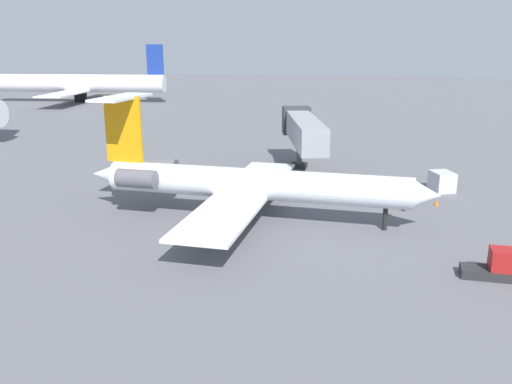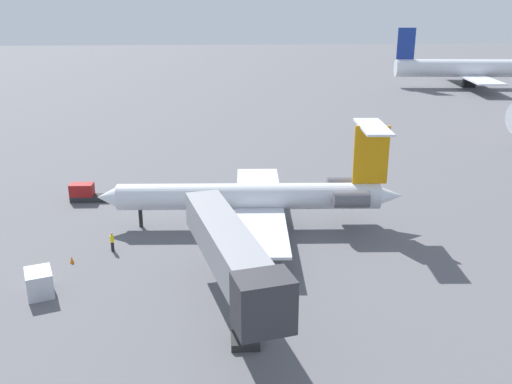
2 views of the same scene
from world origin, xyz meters
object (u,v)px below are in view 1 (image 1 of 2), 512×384
ground_crew_marshaller (404,201)px  parked_airliner_east_mid (80,84)px  jet_bridge (303,129)px  traffic_cone_near (437,202)px  regional_jet (242,182)px  baggage_tug_lead (504,266)px  cargo_container_uld (442,181)px

ground_crew_marshaller → parked_airliner_east_mid: parked_airliner_east_mid is taller
jet_bridge → traffic_cone_near: 17.04m
regional_jet → ground_crew_marshaller: regional_jet is taller
traffic_cone_near → baggage_tug_lead: bearing=-172.0°
regional_jet → cargo_container_uld: 20.98m
baggage_tug_lead → cargo_container_uld: (20.17, 1.07, 0.10)m
jet_bridge → ground_crew_marshaller: size_ratio=10.12×
regional_jet → baggage_tug_lead: (-8.05, -18.05, -2.25)m
baggage_tug_lead → traffic_cone_near: bearing=8.0°
jet_bridge → baggage_tug_lead: 29.47m
regional_jet → traffic_cone_near: (6.98, -15.94, -2.81)m
jet_bridge → baggage_tug_lead: jet_bridge is taller
jet_bridge → ground_crew_marshaller: (-12.03, -10.17, -3.99)m
jet_bridge → baggage_tug_lead: size_ratio=4.23×
jet_bridge → parked_airliner_east_mid: (62.73, 61.60, -0.44)m
regional_jet → traffic_cone_near: size_ratio=51.97×
baggage_tug_lead → parked_airliner_east_mid: parked_airliner_east_mid is taller
parked_airliner_east_mid → traffic_cone_near: bearing=-134.2°
ground_crew_marshaller → cargo_container_uld: cargo_container_uld is taller
cargo_container_uld → regional_jet: bearing=125.5°
baggage_tug_lead → regional_jet: bearing=66.0°
parked_airliner_east_mid → baggage_tug_lead: bearing=-138.8°
regional_jet → traffic_cone_near: regional_jet is taller
parked_airliner_east_mid → cargo_container_uld: bearing=-131.7°
baggage_tug_lead → traffic_cone_near: baggage_tug_lead is taller
jet_bridge → cargo_container_uld: (-4.74, -14.15, -3.91)m
regional_jet → jet_bridge: (16.86, -2.83, 1.77)m
cargo_container_uld → parked_airliner_east_mid: 101.49m
ground_crew_marshaller → parked_airliner_east_mid: (74.75, 71.77, 3.55)m
regional_jet → jet_bridge: size_ratio=1.67×
ground_crew_marshaller → cargo_container_uld: 8.30m
traffic_cone_near → regional_jet: bearing=113.6°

